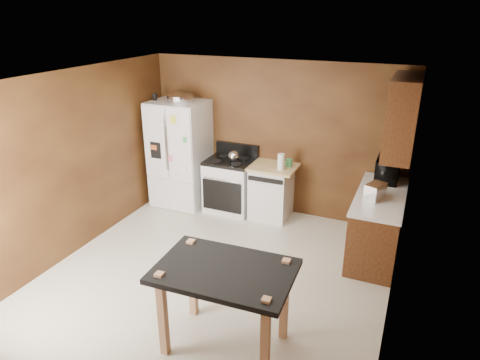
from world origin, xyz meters
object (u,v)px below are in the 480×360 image
Objects in this scene: gas_range at (230,184)px; island at (225,281)px; paper_towel at (281,162)px; toaster at (375,191)px; refrigerator at (180,154)px; kettle at (234,156)px; pen_cup at (155,97)px; roasting_pan at (180,98)px; microwave at (388,169)px; dishwasher at (271,191)px; green_canister at (289,163)px.

gas_range is 3.19m from island.
paper_towel is at bearing 97.41° from island.
refrigerator reaches higher than toaster.
paper_towel is (0.81, -0.02, 0.03)m from kettle.
gas_range is at bearing 5.22° from pen_cup.
kettle is at bearing 0.17° from refrigerator.
kettle is 0.62× the size of toaster.
roasting_pan is 3.40m from toaster.
microwave is (3.76, 0.24, -0.79)m from pen_cup.
pen_cup is 1.91m from gas_range.
paper_towel is 0.60m from dishwasher.
roasting_pan is at bearing 178.95° from kettle.
kettle is at bearing 95.36° from microwave.
dishwasher is (0.63, 0.08, -0.54)m from kettle.
kettle is 0.83m from dishwasher.
microwave reaches higher than gas_range.
toaster reaches higher than dishwasher.
paper_towel is 0.43× the size of microwave.
gas_range is at bearing -173.52° from green_canister.
dishwasher is at bearing 94.22° from microwave.
roasting_pan is 1.95m from paper_towel.
pen_cup is 1.64m from kettle.
paper_towel is at bearing 98.28° from microwave.
paper_towel is (1.76, -0.04, -0.84)m from roasting_pan.
green_canister is (0.88, 0.17, -0.04)m from kettle.
pen_cup is at bearing 94.73° from microwave.
toaster reaches higher than green_canister.
dishwasher is (1.63, 0.09, -0.45)m from refrigerator.
dishwasher is (1.59, 0.06, -1.40)m from roasting_pan.
island is (0.37, -2.84, -0.24)m from paper_towel.
toaster reaches higher than island.
roasting_pan is at bearing 178.79° from paper_towel.
island is at bearing -66.51° from gas_range.
kettle is at bearing 2.53° from pen_cup.
kettle is 1.52× the size of green_canister.
pen_cup reaches higher than microwave.
pen_cup is at bearing -174.24° from green_canister.
dishwasher is at bearing 4.06° from pen_cup.
toaster is 3.34m from refrigerator.
paper_towel is 1.06m from gas_range.
paper_towel is 1.81m from refrigerator.
toaster is at bearing -22.59° from dishwasher.
kettle reaches higher than dishwasher.
microwave is at bearing 7.16° from paper_towel.
kettle reaches higher than island.
refrigerator reaches higher than green_canister.
pen_cup is at bearing -174.78° from gas_range.
kettle is at bearing -172.62° from dishwasher.
island reaches higher than dishwasher.
toaster is (1.40, -0.77, 0.06)m from green_canister.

